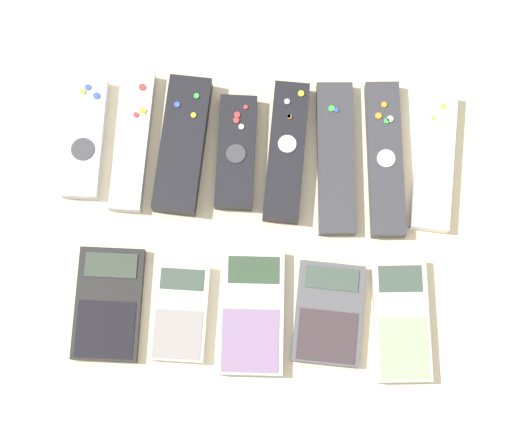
{
  "coord_description": "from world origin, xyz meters",
  "views": [
    {
      "loc": [
        0.01,
        -0.23,
        1.07
      ],
      "look_at": [
        0.0,
        0.03,
        0.01
      ],
      "focal_mm": 60.0,
      "sensor_mm": 36.0,
      "label": 1
    }
  ],
  "objects_px": {
    "remote_6": "(385,159)",
    "calculator_1": "(180,313)",
    "remote_2": "(183,145)",
    "remote_5": "(336,158)",
    "calculator_3": "(329,313)",
    "remote_4": "(286,152)",
    "calculator_4": "(401,321)",
    "calculator_0": "(109,304)",
    "remote_3": "(236,152)",
    "calculator_2": "(251,312)",
    "remote_1": "(133,141)",
    "remote_7": "(434,161)",
    "remote_0": "(85,139)"
  },
  "relations": [
    {
      "from": "remote_3",
      "to": "remote_5",
      "type": "relative_size",
      "value": 0.73
    },
    {
      "from": "remote_4",
      "to": "remote_7",
      "type": "distance_m",
      "value": 0.19
    },
    {
      "from": "remote_2",
      "to": "remote_1",
      "type": "bearing_deg",
      "value": -179.36
    },
    {
      "from": "remote_4",
      "to": "calculator_4",
      "type": "bearing_deg",
      "value": -51.82
    },
    {
      "from": "remote_5",
      "to": "calculator_1",
      "type": "height_order",
      "value": "same"
    },
    {
      "from": "remote_0",
      "to": "remote_4",
      "type": "height_order",
      "value": "remote_4"
    },
    {
      "from": "remote_0",
      "to": "remote_2",
      "type": "height_order",
      "value": "remote_2"
    },
    {
      "from": "remote_5",
      "to": "calculator_3",
      "type": "relative_size",
      "value": 1.58
    },
    {
      "from": "remote_6",
      "to": "calculator_0",
      "type": "height_order",
      "value": "remote_6"
    },
    {
      "from": "remote_4",
      "to": "calculator_2",
      "type": "relative_size",
      "value": 1.2
    },
    {
      "from": "remote_0",
      "to": "remote_5",
      "type": "height_order",
      "value": "same"
    },
    {
      "from": "remote_3",
      "to": "remote_2",
      "type": "bearing_deg",
      "value": 175.01
    },
    {
      "from": "remote_2",
      "to": "remote_3",
      "type": "relative_size",
      "value": 1.22
    },
    {
      "from": "remote_5",
      "to": "remote_6",
      "type": "height_order",
      "value": "remote_6"
    },
    {
      "from": "remote_1",
      "to": "remote_5",
      "type": "bearing_deg",
      "value": -0.46
    },
    {
      "from": "remote_2",
      "to": "calculator_1",
      "type": "bearing_deg",
      "value": -83.48
    },
    {
      "from": "calculator_3",
      "to": "remote_2",
      "type": "bearing_deg",
      "value": 136.3
    },
    {
      "from": "remote_2",
      "to": "remote_5",
      "type": "distance_m",
      "value": 0.2
    },
    {
      "from": "remote_7",
      "to": "remote_3",
      "type": "bearing_deg",
      "value": -175.98
    },
    {
      "from": "remote_6",
      "to": "calculator_1",
      "type": "xyz_separation_m",
      "value": [
        -0.25,
        -0.21,
        -0.0
      ]
    },
    {
      "from": "remote_2",
      "to": "remote_4",
      "type": "distance_m",
      "value": 0.13
    },
    {
      "from": "remote_4",
      "to": "remote_5",
      "type": "distance_m",
      "value": 0.06
    },
    {
      "from": "remote_3",
      "to": "calculator_4",
      "type": "distance_m",
      "value": 0.3
    },
    {
      "from": "calculator_4",
      "to": "calculator_0",
      "type": "bearing_deg",
      "value": 175.86
    },
    {
      "from": "remote_6",
      "to": "calculator_4",
      "type": "xyz_separation_m",
      "value": [
        0.02,
        -0.21,
        -0.0
      ]
    },
    {
      "from": "remote_2",
      "to": "calculator_2",
      "type": "relative_size",
      "value": 1.18
    },
    {
      "from": "remote_1",
      "to": "remote_4",
      "type": "relative_size",
      "value": 1.01
    },
    {
      "from": "remote_2",
      "to": "remote_6",
      "type": "distance_m",
      "value": 0.26
    },
    {
      "from": "remote_5",
      "to": "calculator_1",
      "type": "relative_size",
      "value": 1.7
    },
    {
      "from": "remote_2",
      "to": "remote_5",
      "type": "height_order",
      "value": "remote_2"
    },
    {
      "from": "remote_2",
      "to": "remote_4",
      "type": "bearing_deg",
      "value": 2.52
    },
    {
      "from": "calculator_3",
      "to": "remote_0",
      "type": "bearing_deg",
      "value": 149.82
    },
    {
      "from": "remote_1",
      "to": "remote_3",
      "type": "distance_m",
      "value": 0.14
    },
    {
      "from": "remote_2",
      "to": "remote_3",
      "type": "height_order",
      "value": "remote_2"
    },
    {
      "from": "remote_1",
      "to": "calculator_2",
      "type": "relative_size",
      "value": 1.22
    },
    {
      "from": "remote_2",
      "to": "calculator_0",
      "type": "relative_size",
      "value": 1.3
    },
    {
      "from": "remote_3",
      "to": "remote_5",
      "type": "xyz_separation_m",
      "value": [
        0.13,
        -0.0,
        -0.0
      ]
    },
    {
      "from": "remote_4",
      "to": "calculator_4",
      "type": "height_order",
      "value": "remote_4"
    },
    {
      "from": "calculator_1",
      "to": "calculator_3",
      "type": "bearing_deg",
      "value": 3.37
    },
    {
      "from": "remote_7",
      "to": "calculator_3",
      "type": "bearing_deg",
      "value": -118.73
    },
    {
      "from": "remote_5",
      "to": "remote_2",
      "type": "bearing_deg",
      "value": 175.39
    },
    {
      "from": "calculator_0",
      "to": "remote_6",
      "type": "bearing_deg",
      "value": 31.09
    },
    {
      "from": "remote_7",
      "to": "calculator_3",
      "type": "xyz_separation_m",
      "value": [
        -0.13,
        -0.2,
        -0.0
      ]
    },
    {
      "from": "remote_2",
      "to": "remote_6",
      "type": "xyz_separation_m",
      "value": [
        0.26,
        -0.01,
        -0.0
      ]
    },
    {
      "from": "remote_5",
      "to": "calculator_2",
      "type": "distance_m",
      "value": 0.23
    },
    {
      "from": "calculator_0",
      "to": "calculator_3",
      "type": "bearing_deg",
      "value": 0.33
    },
    {
      "from": "calculator_3",
      "to": "remote_7",
      "type": "bearing_deg",
      "value": 60.59
    },
    {
      "from": "remote_1",
      "to": "calculator_2",
      "type": "distance_m",
      "value": 0.27
    },
    {
      "from": "remote_6",
      "to": "calculator_4",
      "type": "relative_size",
      "value": 1.35
    },
    {
      "from": "remote_5",
      "to": "calculator_4",
      "type": "relative_size",
      "value": 1.33
    }
  ]
}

